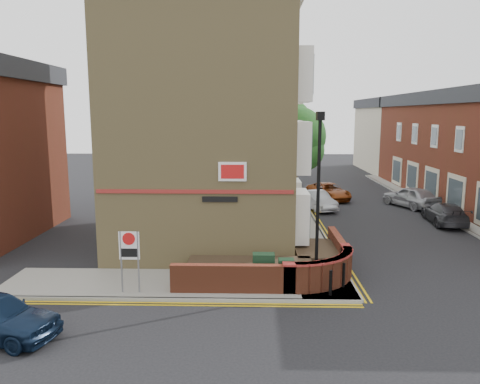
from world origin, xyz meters
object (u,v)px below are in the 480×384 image
object	(u,v)px
lamppost	(318,200)
zone_sign	(129,250)
silver_car_near	(317,200)
utility_cabinet_large	(264,269)

from	to	relation	value
lamppost	zone_sign	world-z (taller)	lamppost
lamppost	zone_sign	xyz separation A→B (m)	(-6.60, -0.70, -1.70)
lamppost	silver_car_near	distance (m)	14.97
lamppost	silver_car_near	size ratio (longest dim) A/B	1.66
zone_sign	silver_car_near	xyz separation A→B (m)	(8.61, 15.28, -1.02)
utility_cabinet_large	zone_sign	size ratio (longest dim) A/B	0.55
zone_sign	lamppost	bearing A→B (deg)	6.07
lamppost	utility_cabinet_large	xyz separation A→B (m)	(-1.90, 0.10, -2.62)
silver_car_near	lamppost	bearing A→B (deg)	-117.25
zone_sign	silver_car_near	size ratio (longest dim) A/B	0.58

